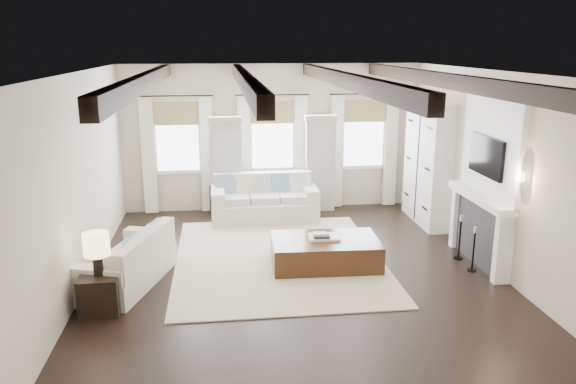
{
  "coord_description": "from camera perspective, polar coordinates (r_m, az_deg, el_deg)",
  "views": [
    {
      "loc": [
        -1.15,
        -8.44,
        3.6
      ],
      "look_at": [
        -0.01,
        0.76,
        1.15
      ],
      "focal_mm": 35.0,
      "sensor_mm": 36.0,
      "label": 1
    }
  ],
  "objects": [
    {
      "name": "tray",
      "position": [
        9.4,
        3.67,
        -4.6
      ],
      "size": [
        0.51,
        0.4,
        0.04
      ],
      "primitive_type": "cube",
      "rotation": [
        0.0,
        0.0,
        -0.03
      ],
      "color": "white",
      "rests_on": "ottoman"
    },
    {
      "name": "lamp_front",
      "position": [
        8.04,
        -18.89,
        -5.29
      ],
      "size": [
        0.35,
        0.35,
        0.61
      ],
      "color": "black",
      "rests_on": "side_table_front"
    },
    {
      "name": "ottoman",
      "position": [
        9.44,
        3.79,
        -6.14
      ],
      "size": [
        1.8,
        1.16,
        0.46
      ],
      "primitive_type": "cube",
      "rotation": [
        0.0,
        0.0,
        -0.03
      ],
      "color": "black",
      "rests_on": "ground"
    },
    {
      "name": "candlestick_near",
      "position": [
        9.67,
        18.31,
        -5.87
      ],
      "size": [
        0.15,
        0.15,
        0.75
      ],
      "color": "black",
      "rests_on": "ground"
    },
    {
      "name": "lamp_back",
      "position": [
        12.43,
        -7.13,
        2.75
      ],
      "size": [
        0.36,
        0.36,
        0.62
      ],
      "color": "black",
      "rests_on": "side_table_back"
    },
    {
      "name": "side_table_back",
      "position": [
        12.6,
        -7.03,
        -0.48
      ],
      "size": [
        0.4,
        0.4,
        0.6
      ],
      "primitive_type": "cube",
      "color": "black",
      "rests_on": "ground"
    },
    {
      "name": "room_shell",
      "position": [
        9.68,
        4.4,
        4.57
      ],
      "size": [
        6.54,
        7.54,
        3.22
      ],
      "color": "beige",
      "rests_on": "ground"
    },
    {
      "name": "area_rug",
      "position": [
        9.78,
        -0.98,
        -6.74
      ],
      "size": [
        3.5,
        4.33,
        0.02
      ],
      "primitive_type": "cube",
      "color": "beige",
      "rests_on": "ground"
    },
    {
      "name": "book_lower",
      "position": [
        9.32,
        3.42,
        -4.5
      ],
      "size": [
        0.27,
        0.21,
        0.04
      ],
      "primitive_type": "cube",
      "rotation": [
        0.0,
        0.0,
        -0.03
      ],
      "color": "#262628",
      "rests_on": "tray"
    },
    {
      "name": "sofa_back",
      "position": [
        11.86,
        -2.45,
        -0.96
      ],
      "size": [
        2.21,
        1.01,
        0.94
      ],
      "color": "silver",
      "rests_on": "ground"
    },
    {
      "name": "book_upper",
      "position": [
        9.33,
        3.26,
        -4.26
      ],
      "size": [
        0.23,
        0.18,
        0.03
      ],
      "primitive_type": "cube",
      "rotation": [
        0.0,
        0.0,
        -0.03
      ],
      "color": "beige",
      "rests_on": "book_lower"
    },
    {
      "name": "candlestick_far",
      "position": [
        10.12,
        17.04,
        -4.77
      ],
      "size": [
        0.16,
        0.16,
        0.78
      ],
      "color": "black",
      "rests_on": "ground"
    },
    {
      "name": "sofa_left",
      "position": [
        9.03,
        -15.71,
        -7.01
      ],
      "size": [
        1.41,
        2.09,
        0.82
      ],
      "color": "silver",
      "rests_on": "ground"
    },
    {
      "name": "ground",
      "position": [
        9.25,
        0.67,
        -8.11
      ],
      "size": [
        7.5,
        7.5,
        0.0
      ],
      "primitive_type": "plane",
      "color": "black",
      "rests_on": "ground"
    },
    {
      "name": "side_table_front",
      "position": [
        8.29,
        -18.49,
        -9.73
      ],
      "size": [
        0.54,
        0.54,
        0.54
      ],
      "primitive_type": "cube",
      "color": "black",
      "rests_on": "ground"
    }
  ]
}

